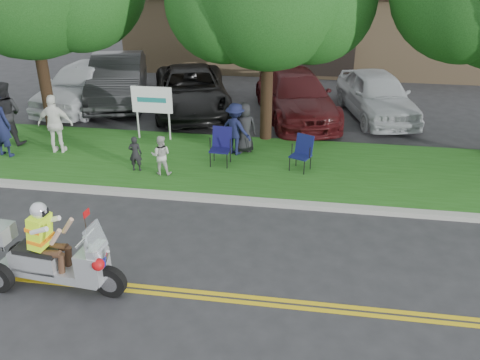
# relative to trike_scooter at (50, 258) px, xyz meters

# --- Properties ---
(ground) EXTENTS (120.00, 120.00, 0.00)m
(ground) POSITION_rel_trike_scooter_xyz_m (2.54, 0.64, -0.60)
(ground) COLOR #28282B
(ground) RESTS_ON ground
(centerline_near) EXTENTS (60.00, 0.10, 0.01)m
(centerline_near) POSITION_rel_trike_scooter_xyz_m (2.54, 0.06, -0.60)
(centerline_near) COLOR gold
(centerline_near) RESTS_ON ground
(centerline_far) EXTENTS (60.00, 0.10, 0.01)m
(centerline_far) POSITION_rel_trike_scooter_xyz_m (2.54, 0.22, -0.60)
(centerline_far) COLOR gold
(centerline_far) RESTS_ON ground
(curb) EXTENTS (60.00, 0.25, 0.12)m
(curb) POSITION_rel_trike_scooter_xyz_m (2.54, 3.69, -0.54)
(curb) COLOR #A8A89E
(curb) RESTS_ON ground
(grass_verge) EXTENTS (60.00, 4.00, 0.10)m
(grass_verge) POSITION_rel_trike_scooter_xyz_m (2.54, 5.84, -0.55)
(grass_verge) COLOR #1F5416
(grass_verge) RESTS_ON ground
(commercial_building) EXTENTS (18.00, 8.20, 4.00)m
(commercial_building) POSITION_rel_trike_scooter_xyz_m (4.54, 19.62, 1.41)
(commercial_building) COLOR #9E7F5B
(commercial_building) RESTS_ON ground
(business_sign) EXTENTS (1.25, 0.06, 1.75)m
(business_sign) POSITION_rel_trike_scooter_xyz_m (-0.36, 7.24, 0.65)
(business_sign) COLOR silver
(business_sign) RESTS_ON ground
(trike_scooter) EXTENTS (2.65, 0.92, 1.73)m
(trike_scooter) POSITION_rel_trike_scooter_xyz_m (0.00, 0.00, 0.00)
(trike_scooter) COLOR black
(trike_scooter) RESTS_ON ground
(lawn_chair_a) EXTENTS (0.66, 0.67, 0.94)m
(lawn_chair_a) POSITION_rel_trike_scooter_xyz_m (4.26, 5.68, 0.03)
(lawn_chair_a) COLOR black
(lawn_chair_a) RESTS_ON grass_verge
(lawn_chair_b) EXTENTS (0.56, 0.58, 1.02)m
(lawn_chair_b) POSITION_rel_trike_scooter_xyz_m (2.04, 5.73, 0.07)
(lawn_chair_b) COLOR black
(lawn_chair_b) RESTS_ON grass_verge
(spectator_adult_left) EXTENTS (0.74, 0.56, 1.83)m
(spectator_adult_left) POSITION_rel_trike_scooter_xyz_m (-4.17, 5.31, 0.41)
(spectator_adult_left) COLOR #15193B
(spectator_adult_left) RESTS_ON grass_verge
(spectator_adult_mid) EXTENTS (0.96, 0.76, 1.91)m
(spectator_adult_mid) POSITION_rel_trike_scooter_xyz_m (-4.53, 6.18, 0.46)
(spectator_adult_mid) COLOR black
(spectator_adult_mid) RESTS_ON grass_verge
(spectator_adult_right) EXTENTS (1.04, 0.54, 1.70)m
(spectator_adult_right) POSITION_rel_trike_scooter_xyz_m (-2.78, 5.79, 0.35)
(spectator_adult_right) COLOR white
(spectator_adult_right) RESTS_ON grass_verge
(spectator_chair_a) EXTENTS (1.11, 0.91, 1.50)m
(spectator_chair_a) POSITION_rel_trike_scooter_xyz_m (2.31, 6.45, 0.25)
(spectator_chair_a) COLOR #15193B
(spectator_chair_a) RESTS_ON grass_verge
(spectator_chair_b) EXTENTS (0.84, 0.71, 1.46)m
(spectator_chair_b) POSITION_rel_trike_scooter_xyz_m (2.54, 6.64, 0.23)
(spectator_chair_b) COLOR black
(spectator_chair_b) RESTS_ON grass_verge
(child_left) EXTENTS (0.38, 0.27, 0.97)m
(child_left) POSITION_rel_trike_scooter_xyz_m (-0.13, 4.90, -0.02)
(child_left) COLOR black
(child_left) RESTS_ON grass_verge
(child_right) EXTENTS (0.55, 0.45, 1.07)m
(child_right) POSITION_rel_trike_scooter_xyz_m (0.62, 4.79, 0.03)
(child_right) COLOR #BAB9B3
(child_right) RESTS_ON grass_verge
(parked_car_far_left) EXTENTS (2.39, 5.07, 1.68)m
(parked_car_far_left) POSITION_rel_trike_scooter_xyz_m (-4.03, 10.31, 0.23)
(parked_car_far_left) COLOR silver
(parked_car_far_left) RESTS_ON ground
(parked_car_left) EXTENTS (3.24, 5.65, 1.76)m
(parked_car_left) POSITION_rel_trike_scooter_xyz_m (-2.96, 11.07, 0.28)
(parked_car_left) COLOR #27282A
(parked_car_left) RESTS_ON ground
(parked_car_mid) EXTENTS (3.99, 6.01, 1.53)m
(parked_car_mid) POSITION_rel_trike_scooter_xyz_m (0.04, 10.44, 0.16)
(parked_car_mid) COLOR black
(parked_car_mid) RESTS_ON ground
(parked_car_right) EXTENTS (3.65, 5.78, 1.56)m
(parked_car_right) POSITION_rel_trike_scooter_xyz_m (3.81, 10.31, 0.18)
(parked_car_right) COLOR #440F12
(parked_car_right) RESTS_ON ground
(parked_car_far_right) EXTENTS (2.99, 5.03, 1.60)m
(parked_car_far_right) POSITION_rel_trike_scooter_xyz_m (6.60, 10.75, 0.20)
(parked_car_far_right) COLOR #BABDC2
(parked_car_far_right) RESTS_ON ground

